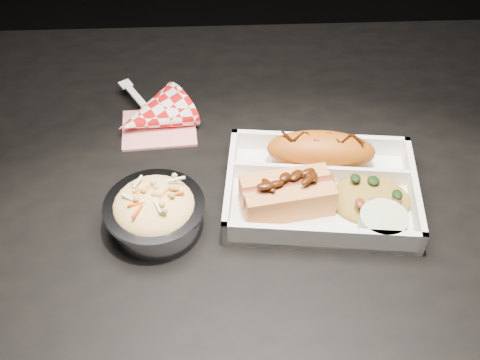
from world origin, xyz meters
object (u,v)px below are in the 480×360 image
dining_table (284,220)px  foil_coleslaw_cup (155,210)px  food_tray (320,192)px  hotdog (287,193)px  napkin_fork (152,116)px  fried_pastry (321,151)px

dining_table → foil_coleslaw_cup: 0.23m
dining_table → food_tray: 0.12m
dining_table → hotdog: 0.14m
foil_coleslaw_cup → napkin_fork: napkin_fork is taller
dining_table → fried_pastry: fried_pastry is taller
food_tray → fried_pastry: size_ratio=1.79×
napkin_fork → hotdog: bearing=14.9°
hotdog → fried_pastry: bearing=45.6°
fried_pastry → foil_coleslaw_cup: bearing=-156.6°
food_tray → fried_pastry: fried_pastry is taller
foil_coleslaw_cup → dining_table: bearing=24.4°
fried_pastry → napkin_fork: (-0.24, 0.10, -0.02)m
dining_table → fried_pastry: 0.13m
dining_table → fried_pastry: size_ratio=8.01×
fried_pastry → hotdog: 0.09m
food_tray → foil_coleslaw_cup: bearing=-162.8°
hotdog → napkin_fork: (-0.19, 0.18, -0.02)m
fried_pastry → hotdog: size_ratio=1.21×
dining_table → foil_coleslaw_cup: foil_coleslaw_cup is taller
fried_pastry → foil_coleslaw_cup: foil_coleslaw_cup is taller
hotdog → napkin_fork: 0.26m
dining_table → napkin_fork: 0.25m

